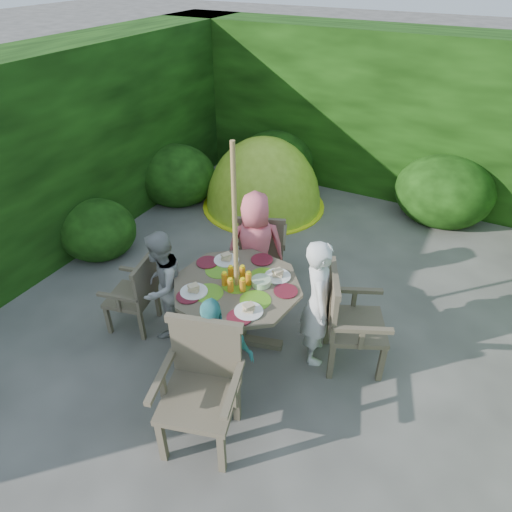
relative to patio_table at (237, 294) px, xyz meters
The scene contains 13 objects.
ground 1.11m from the patio_table, 28.95° to the left, with size 60.00×60.00×0.00m, color #494641.
hedge_enclosure 2.04m from the patio_table, 65.87° to the left, with size 9.00×9.00×2.50m.
patio_table is the anchor object (origin of this frame).
parasol_pole 0.46m from the patio_table, 152.45° to the right, with size 0.04×0.04×2.20m, color olive.
garden_chair_right 1.09m from the patio_table, 13.89° to the left, with size 0.74×0.78×1.02m.
garden_chair_left 1.12m from the patio_table, 165.10° to the right, with size 0.55×0.59×0.84m.
garden_chair_back 1.11m from the patio_table, 104.42° to the left, with size 0.70×0.66×0.93m.
garden_chair_front 1.09m from the patio_table, 75.61° to the right, with size 0.77×0.72×1.06m.
child_right 0.80m from the patio_table, 14.67° to the left, with size 0.49×0.32×1.36m, color white.
child_left 0.81m from the patio_table, 165.18° to the right, with size 0.59×0.46×1.21m, color #A1A09B.
child_back 0.80m from the patio_table, 105.06° to the left, with size 0.65×0.43×1.34m, color #F76674.
child_front 0.80m from the patio_table, 75.57° to the right, with size 0.71×0.29×1.20m, color #49ACAC.
dome_tent 3.12m from the patio_table, 112.32° to the left, with size 1.95×1.95×2.23m.
Camera 1 is at (1.00, -3.44, 3.48)m, focal length 32.00 mm.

